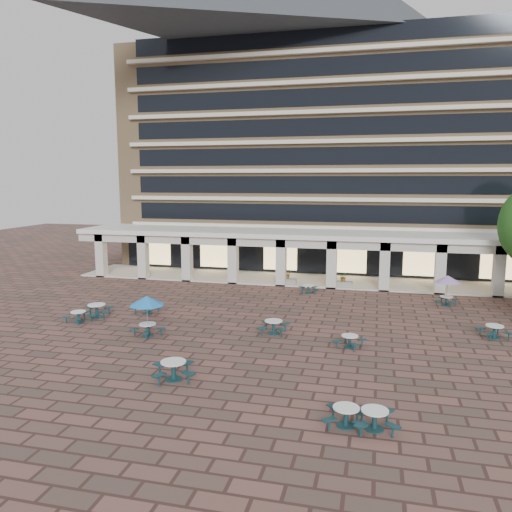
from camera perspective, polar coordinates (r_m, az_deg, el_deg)
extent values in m
plane|color=brown|center=(30.22, 2.35, -8.38)|extent=(120.00, 120.00, 0.00)
cube|color=tan|center=(54.15, 7.89, 10.90)|extent=(40.00, 15.00, 22.00)
cube|color=beige|center=(46.62, 6.73, 3.28)|extent=(36.80, 0.50, 0.35)
cube|color=black|center=(46.74, 6.79, 4.89)|extent=(35.20, 0.05, 1.60)
cube|color=beige|center=(46.45, 6.78, 6.47)|extent=(36.80, 0.50, 0.35)
cube|color=black|center=(46.64, 6.85, 8.08)|extent=(35.20, 0.05, 1.60)
cube|color=beige|center=(46.42, 6.84, 9.68)|extent=(36.80, 0.50, 0.35)
cube|color=black|center=(46.69, 6.91, 11.27)|extent=(35.20, 0.05, 1.60)
cube|color=beige|center=(46.54, 6.90, 12.88)|extent=(36.80, 0.50, 0.35)
cube|color=black|center=(46.88, 6.97, 14.45)|extent=(35.20, 0.05, 1.60)
cube|color=beige|center=(46.80, 6.96, 16.06)|extent=(36.80, 0.50, 0.35)
cube|color=black|center=(47.21, 7.03, 17.59)|extent=(35.20, 0.05, 1.60)
cube|color=beige|center=(47.20, 7.02, 19.19)|extent=(36.80, 0.50, 0.35)
cube|color=black|center=(47.68, 7.09, 20.68)|extent=(35.20, 0.05, 1.60)
cube|color=beige|center=(47.74, 7.09, 22.26)|extent=(36.80, 0.50, 0.35)
cube|color=black|center=(48.28, 7.15, 23.69)|extent=(35.20, 0.05, 1.60)
cube|color=white|center=(43.94, 6.27, 2.56)|extent=(42.00, 6.60, 0.40)
cube|color=beige|center=(41.18, 5.74, 1.53)|extent=(42.00, 0.30, 0.90)
cube|color=black|center=(46.90, 6.66, -0.01)|extent=(38.00, 0.15, 3.20)
cube|color=beige|center=(44.57, 6.18, -2.74)|extent=(42.00, 6.00, 0.12)
cube|color=beige|center=(48.10, -17.26, 0.11)|extent=(0.80, 0.80, 4.00)
cube|color=beige|center=(46.08, -12.76, -0.07)|extent=(0.80, 0.80, 4.00)
cube|color=beige|center=(44.37, -7.87, -0.28)|extent=(0.80, 0.80, 4.00)
cube|color=beige|center=(43.00, -2.63, -0.49)|extent=(0.80, 0.80, 4.00)
cube|color=beige|center=(42.02, 2.90, -0.71)|extent=(0.80, 0.80, 4.00)
cube|color=beige|center=(41.45, 8.64, -0.93)|extent=(0.80, 0.80, 4.00)
cube|color=beige|center=(41.30, 14.49, -1.14)|extent=(0.80, 0.80, 4.00)
cube|color=beige|center=(41.58, 20.31, -1.35)|extent=(0.80, 0.80, 4.00)
cube|color=beige|center=(42.29, 26.00, -1.53)|extent=(0.80, 0.80, 4.00)
cube|color=#FFD88C|center=(51.25, -11.41, 0.39)|extent=(3.20, 0.08, 2.40)
cube|color=#FFD88C|center=(48.89, -4.60, 0.14)|extent=(3.20, 0.08, 2.40)
cube|color=#FFD88C|center=(47.28, 2.78, -0.14)|extent=(3.20, 0.08, 2.40)
cube|color=#FFD88C|center=(46.51, 10.55, -0.43)|extent=(3.20, 0.08, 2.40)
cube|color=#FFD88C|center=(46.61, 18.42, -0.71)|extent=(3.20, 0.08, 2.40)
cube|color=#FFD88C|center=(47.58, 26.12, -0.97)|extent=(3.20, 0.08, 2.40)
cylinder|color=#163D43|center=(33.55, -19.60, -7.12)|extent=(0.65, 0.65, 0.04)
cylinder|color=#163D43|center=(33.48, -19.62, -6.64)|extent=(0.17, 0.17, 0.62)
cylinder|color=white|center=(33.39, -19.66, -6.02)|extent=(0.93, 0.93, 0.05)
cube|color=#163D43|center=(33.43, -18.38, -6.41)|extent=(0.57, 0.49, 0.05)
cylinder|color=#163D43|center=(33.49, -18.36, -6.77)|extent=(0.07, 0.07, 0.39)
cube|color=#163D43|center=(34.16, -19.60, -6.16)|extent=(0.49, 0.57, 0.05)
cylinder|color=#163D43|center=(34.21, -19.58, -6.51)|extent=(0.07, 0.07, 0.39)
cube|color=#163D43|center=(33.49, -20.88, -6.52)|extent=(0.57, 0.49, 0.05)
cylinder|color=#163D43|center=(33.54, -20.86, -6.88)|extent=(0.07, 0.07, 0.39)
cube|color=#163D43|center=(32.75, -19.67, -6.79)|extent=(0.49, 0.57, 0.05)
cylinder|color=#163D43|center=(32.81, -19.65, -7.16)|extent=(0.07, 0.07, 0.39)
cylinder|color=#163D43|center=(23.37, -9.38, -13.70)|extent=(0.80, 0.80, 0.05)
cylinder|color=#163D43|center=(23.23, -9.40, -12.90)|extent=(0.21, 0.21, 0.75)
cylinder|color=white|center=(23.07, -9.43, -11.84)|extent=(1.14, 1.14, 0.06)
cube|color=#163D43|center=(23.79, -7.88, -12.01)|extent=(0.52, 0.70, 0.06)
cylinder|color=#163D43|center=(23.88, -7.87, -12.60)|extent=(0.09, 0.09, 0.48)
cube|color=#163D43|center=(23.78, -10.98, -12.10)|extent=(0.70, 0.52, 0.06)
cylinder|color=#163D43|center=(23.88, -10.96, -12.68)|extent=(0.09, 0.09, 0.48)
cube|color=#163D43|center=(22.61, -11.03, -13.22)|extent=(0.52, 0.70, 0.06)
cylinder|color=#163D43|center=(22.71, -11.01, -13.84)|extent=(0.09, 0.09, 0.48)
cube|color=#163D43|center=(22.61, -7.76, -13.13)|extent=(0.70, 0.52, 0.06)
cylinder|color=#163D43|center=(22.71, -7.74, -13.75)|extent=(0.09, 0.09, 0.48)
cylinder|color=#163D43|center=(19.46, 13.36, -18.65)|extent=(0.69, 0.69, 0.04)
cylinder|color=#163D43|center=(19.32, 13.40, -17.85)|extent=(0.18, 0.18, 0.65)
cylinder|color=white|center=(19.15, 13.44, -16.79)|extent=(0.99, 0.99, 0.05)
cube|color=#163D43|center=(19.84, 14.79, -16.81)|extent=(0.54, 0.60, 0.05)
cylinder|color=#163D43|center=(19.94, 14.76, -17.40)|extent=(0.08, 0.08, 0.41)
cube|color=#163D43|center=(19.69, 11.53, -16.91)|extent=(0.60, 0.54, 0.05)
cylinder|color=#163D43|center=(19.79, 11.51, -17.50)|extent=(0.08, 0.08, 0.41)
cube|color=#163D43|center=(18.72, 11.93, -18.34)|extent=(0.54, 0.60, 0.05)
cylinder|color=#163D43|center=(18.82, 11.91, -18.96)|extent=(0.08, 0.08, 0.41)
cube|color=#163D43|center=(18.88, 15.38, -18.22)|extent=(0.60, 0.54, 0.05)
cylinder|color=#163D43|center=(18.99, 15.35, -18.83)|extent=(0.08, 0.08, 0.41)
cylinder|color=#163D43|center=(19.48, 10.22, -18.52)|extent=(0.68, 0.68, 0.04)
cylinder|color=#163D43|center=(19.34, 10.24, -17.73)|extent=(0.17, 0.17, 0.64)
cylinder|color=white|center=(19.17, 10.27, -16.69)|extent=(0.97, 0.97, 0.05)
cube|color=#163D43|center=(19.74, 12.04, -16.88)|extent=(0.58, 0.56, 0.05)
cylinder|color=#163D43|center=(19.84, 12.02, -17.46)|extent=(0.08, 0.08, 0.41)
cube|color=#163D43|center=(19.83, 8.82, -16.66)|extent=(0.56, 0.58, 0.05)
cylinder|color=#163D43|center=(19.93, 8.81, -17.24)|extent=(0.08, 0.08, 0.41)
cube|color=#163D43|center=(18.87, 8.36, -18.02)|extent=(0.58, 0.56, 0.05)
cylinder|color=#163D43|center=(18.98, 8.35, -18.63)|extent=(0.08, 0.08, 0.41)
cube|color=#163D43|center=(18.78, 11.77, -18.27)|extent=(0.56, 0.58, 0.05)
cylinder|color=#163D43|center=(18.88, 11.75, -18.87)|extent=(0.08, 0.08, 0.41)
cylinder|color=#163D43|center=(29.66, -12.25, -8.88)|extent=(0.67, 0.67, 0.04)
cylinder|color=#163D43|center=(29.57, -12.27, -8.33)|extent=(0.17, 0.17, 0.64)
cylinder|color=white|center=(29.46, -12.30, -7.61)|extent=(0.96, 0.96, 0.05)
cube|color=#163D43|center=(29.47, -10.81, -8.12)|extent=(0.59, 0.43, 0.05)
cylinder|color=#163D43|center=(29.53, -10.80, -8.54)|extent=(0.08, 0.08, 0.40)
cube|color=#163D43|center=(30.26, -12.13, -7.72)|extent=(0.43, 0.59, 0.05)
cylinder|color=#163D43|center=(30.32, -12.12, -8.12)|extent=(0.08, 0.08, 0.40)
cube|color=#163D43|center=(29.63, -13.74, -8.13)|extent=(0.59, 0.43, 0.05)
cylinder|color=#163D43|center=(29.70, -13.72, -8.54)|extent=(0.08, 0.08, 0.40)
cube|color=#163D43|center=(28.83, -12.43, -8.56)|extent=(0.43, 0.59, 0.05)
cylinder|color=#163D43|center=(28.89, -12.42, -8.98)|extent=(0.08, 0.08, 0.40)
cylinder|color=gray|center=(29.34, -12.32, -6.76)|extent=(0.05, 0.05, 2.31)
cone|color=blue|center=(29.11, -12.38, -5.03)|extent=(2.02, 2.02, 0.53)
cylinder|color=#163D43|center=(34.45, -12.34, -6.39)|extent=(0.68, 0.68, 0.04)
cylinder|color=#163D43|center=(34.37, -12.36, -5.91)|extent=(0.17, 0.17, 0.64)
cylinder|color=white|center=(34.27, -12.38, -5.28)|extent=(0.97, 0.97, 0.05)
cube|color=#163D43|center=(34.50, -11.13, -5.63)|extent=(0.59, 0.54, 0.05)
cylinder|color=#163D43|center=(34.55, -11.12, -5.99)|extent=(0.08, 0.08, 0.41)
cube|color=#163D43|center=(35.06, -12.63, -5.45)|extent=(0.54, 0.59, 0.05)
cylinder|color=#163D43|center=(35.12, -12.61, -5.80)|extent=(0.08, 0.08, 0.41)
cube|color=#163D43|center=(34.20, -13.61, -5.84)|extent=(0.59, 0.54, 0.05)
cylinder|color=#163D43|center=(34.26, -13.60, -6.20)|extent=(0.08, 0.08, 0.41)
cube|color=#163D43|center=(33.63, -12.10, -6.04)|extent=(0.54, 0.59, 0.05)
cylinder|color=#163D43|center=(33.68, -12.09, -6.41)|extent=(0.08, 0.08, 0.41)
cylinder|color=#163D43|center=(31.69, 25.54, -8.40)|extent=(0.68, 0.68, 0.04)
cylinder|color=#163D43|center=(31.60, 25.58, -7.88)|extent=(0.17, 0.17, 0.64)
cylinder|color=white|center=(31.50, 25.63, -7.20)|extent=(0.97, 0.97, 0.05)
cube|color=#163D43|center=(32.28, 25.94, -7.37)|extent=(0.48, 0.60, 0.05)
cylinder|color=#163D43|center=(32.34, 25.91, -7.75)|extent=(0.08, 0.08, 0.41)
cube|color=#163D43|center=(31.76, 24.26, -7.52)|extent=(0.60, 0.48, 0.05)
cylinder|color=#163D43|center=(31.82, 24.24, -7.90)|extent=(0.08, 0.08, 0.41)
cube|color=#163D43|center=(30.87, 25.23, -8.04)|extent=(0.48, 0.60, 0.05)
cylinder|color=#163D43|center=(30.93, 25.21, -8.43)|extent=(0.08, 0.08, 0.41)
cube|color=#163D43|center=(31.41, 26.94, -7.87)|extent=(0.60, 0.48, 0.05)
cylinder|color=#163D43|center=(31.47, 26.91, -8.26)|extent=(0.08, 0.08, 0.41)
cylinder|color=#163D43|center=(34.40, -17.71, -6.63)|extent=(0.79, 0.79, 0.05)
cylinder|color=#163D43|center=(34.31, -17.73, -6.06)|extent=(0.20, 0.20, 0.75)
cylinder|color=white|center=(34.20, -17.77, -5.33)|extent=(1.13, 1.13, 0.06)
cube|color=#163D43|center=(34.69, -16.45, -5.63)|extent=(0.59, 0.70, 0.06)
cylinder|color=#163D43|center=(34.75, -16.44, -6.05)|extent=(0.09, 0.09, 0.48)
cube|color=#163D43|center=(35.04, -18.43, -5.58)|extent=(0.70, 0.59, 0.06)
cylinder|color=#163D43|center=(35.10, -18.41, -5.99)|extent=(0.09, 0.09, 0.48)
cube|color=#163D43|center=(33.89, -19.07, -6.09)|extent=(0.59, 0.70, 0.06)
cylinder|color=#163D43|center=(33.96, -19.04, -6.52)|extent=(0.09, 0.09, 0.48)
cube|color=#163D43|center=(33.52, -17.03, -6.15)|extent=(0.70, 0.59, 0.06)
cylinder|color=#163D43|center=(33.59, -17.01, -6.58)|extent=(0.09, 0.09, 0.48)
cylinder|color=#163D43|center=(29.46, 2.01, -8.79)|extent=(0.73, 0.73, 0.04)
cylinder|color=#163D43|center=(29.36, 2.01, -8.20)|extent=(0.19, 0.19, 0.69)
cylinder|color=white|center=(29.25, 2.01, -7.42)|extent=(1.04, 1.04, 0.05)
cube|color=#163D43|center=(29.75, 3.35, -7.75)|extent=(0.61, 0.60, 0.05)
cylinder|color=#163D43|center=(29.82, 3.35, -8.19)|extent=(0.08, 0.08, 0.44)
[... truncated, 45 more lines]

